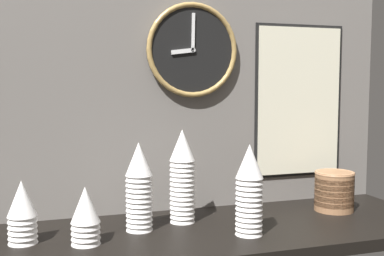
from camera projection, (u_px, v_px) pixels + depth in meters
ground_plane at (214, 232)px, 162.02cm from camera, size 160.00×56.00×4.00cm
wall_tiled_back at (190, 72)px, 182.16cm from camera, size 160.00×3.00×105.00cm
cup_stack_center_left at (139, 187)px, 156.73cm from camera, size 8.83×8.83×29.12cm
cup_stack_far_left at (22, 212)px, 144.31cm from camera, size 8.83×8.83×19.20cm
cup_stack_center at (182, 176)px, 166.13cm from camera, size 8.83×8.83×32.43cm
cup_stack_left at (85, 216)px, 143.45cm from camera, size 8.83×8.83×17.54cm
cup_stack_center_right at (249, 190)px, 152.23cm from camera, size 8.83×8.83×29.12cm
bowl_stack_far_right at (334, 190)px, 181.96cm from camera, size 14.86×14.86×14.98cm
wall_clock at (193, 50)px, 178.61cm from camera, size 35.17×2.70×35.17cm
menu_board at (299, 101)px, 194.98cm from camera, size 38.79×1.32×61.43cm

